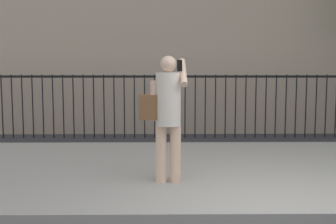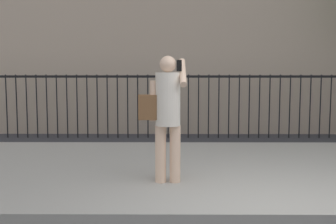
# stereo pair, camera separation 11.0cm
# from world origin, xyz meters

# --- Properties ---
(sidewalk) EXTENTS (28.00, 4.40, 0.15)m
(sidewalk) POSITION_xyz_m (0.00, 2.20, 0.07)
(sidewalk) COLOR #9E9B93
(sidewalk) RESTS_ON ground
(iron_fence) EXTENTS (12.03, 0.04, 1.60)m
(iron_fence) POSITION_xyz_m (0.00, 5.90, 1.02)
(iron_fence) COLOR black
(iron_fence) RESTS_ON ground
(pedestrian_on_phone) EXTENTS (0.65, 0.51, 1.74)m
(pedestrian_on_phone) POSITION_xyz_m (-1.40, 1.27, 1.16)
(pedestrian_on_phone) COLOR beige
(pedestrian_on_phone) RESTS_ON sidewalk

